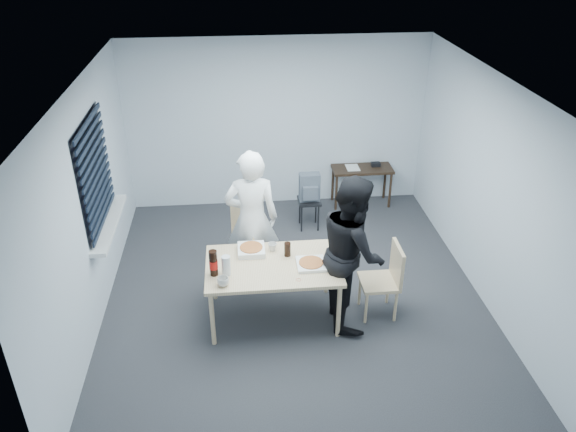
{
  "coord_description": "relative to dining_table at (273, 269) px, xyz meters",
  "views": [
    {
      "loc": [
        -0.62,
        -5.54,
        4.16
      ],
      "look_at": [
        -0.07,
        0.1,
        1.04
      ],
      "focal_mm": 35.0,
      "sensor_mm": 36.0,
      "label": 1
    }
  ],
  "objects": [
    {
      "name": "pizza_box_b",
      "position": [
        0.41,
        -0.06,
        0.08
      ],
      "size": [
        0.31,
        0.31,
        0.04
      ],
      "rotation": [
        0.0,
        0.0,
        -0.39
      ],
      "color": "white",
      "rests_on": "dining_table"
    },
    {
      "name": "chair_right",
      "position": [
        1.29,
        -0.05,
        -0.15
      ],
      "size": [
        0.42,
        0.42,
        0.89
      ],
      "color": "beige",
      "rests_on": "ground"
    },
    {
      "name": "papers",
      "position": [
        1.44,
        2.71,
        -0.04
      ],
      "size": [
        0.27,
        0.32,
        0.0
      ],
      "primitive_type": "cube",
      "rotation": [
        0.0,
        0.0,
        -0.32
      ],
      "color": "white",
      "rests_on": "side_table"
    },
    {
      "name": "mug_a",
      "position": [
        -0.54,
        -0.34,
        0.11
      ],
      "size": [
        0.17,
        0.17,
        0.1
      ],
      "primitive_type": "imported",
      "rotation": [
        0.0,
        0.0,
        0.52
      ],
      "color": "silver",
      "rests_on": "dining_table"
    },
    {
      "name": "dining_table",
      "position": [
        0.0,
        0.0,
        0.0
      ],
      "size": [
        1.48,
        0.94,
        0.72
      ],
      "color": "beige",
      "rests_on": "ground"
    },
    {
      "name": "pizza_box_a",
      "position": [
        -0.23,
        0.26,
        0.1
      ],
      "size": [
        0.31,
        0.31,
        0.08
      ],
      "rotation": [
        0.0,
        0.0,
        -0.17
      ],
      "color": "white",
      "rests_on": "dining_table"
    },
    {
      "name": "mug_b",
      "position": [
        0.02,
        0.28,
        0.11
      ],
      "size": [
        0.1,
        0.1,
        0.09
      ],
      "primitive_type": "imported",
      "color": "silver",
      "rests_on": "dining_table"
    },
    {
      "name": "black_box",
      "position": [
        1.81,
        2.73,
        -0.01
      ],
      "size": [
        0.14,
        0.11,
        0.06
      ],
      "primitive_type": "cube",
      "rotation": [
        0.0,
        0.0,
        0.09
      ],
      "color": "black",
      "rests_on": "side_table"
    },
    {
      "name": "person_black",
      "position": [
        0.86,
        -0.08,
        0.23
      ],
      "size": [
        0.47,
        0.86,
        1.77
      ],
      "primitive_type": "imported",
      "rotation": [
        0.0,
        0.0,
        1.57
      ],
      "color": "black",
      "rests_on": "ground"
    },
    {
      "name": "stool",
      "position": [
        0.67,
        2.02,
        -0.32
      ],
      "size": [
        0.32,
        0.32,
        0.45
      ],
      "color": "black",
      "rests_on": "ground"
    },
    {
      "name": "rubber_band",
      "position": [
        0.25,
        -0.32,
        0.06
      ],
      "size": [
        0.06,
        0.06,
        0.0
      ],
      "primitive_type": "torus",
      "rotation": [
        0.0,
        0.0,
        -0.08
      ],
      "color": "red",
      "rests_on": "dining_table"
    },
    {
      "name": "cola_glass",
      "position": [
        0.18,
        0.16,
        0.14
      ],
      "size": [
        0.1,
        0.1,
        0.16
      ],
      "primitive_type": "cylinder",
      "rotation": [
        0.0,
        0.0,
        0.42
      ],
      "color": "black",
      "rests_on": "dining_table"
    },
    {
      "name": "backpack",
      "position": [
        0.67,
        2.0,
        -0.01
      ],
      "size": [
        0.3,
        0.22,
        0.41
      ],
      "rotation": [
        0.0,
        0.0,
        0.24
      ],
      "color": "#595D66",
      "rests_on": "stool"
    },
    {
      "name": "room",
      "position": [
        -1.92,
        0.8,
        0.78
      ],
      "size": [
        5.0,
        5.0,
        5.0
      ],
      "color": "#2A2A2F",
      "rests_on": "ground"
    },
    {
      "name": "person_white",
      "position": [
        -0.2,
        0.73,
        0.23
      ],
      "size": [
        0.65,
        0.42,
        1.77
      ],
      "primitive_type": "imported",
      "rotation": [
        0.0,
        0.0,
        3.14
      ],
      "color": "white",
      "rests_on": "ground"
    },
    {
      "name": "chair_far",
      "position": [
        -0.24,
        1.05,
        -0.15
      ],
      "size": [
        0.42,
        0.42,
        0.89
      ],
      "color": "beige",
      "rests_on": "ground"
    },
    {
      "name": "plastic_cups",
      "position": [
        -0.51,
        -0.14,
        0.17
      ],
      "size": [
        0.12,
        0.12,
        0.22
      ],
      "primitive_type": "cylinder",
      "rotation": [
        0.0,
        0.0,
        0.43
      ],
      "color": "silver",
      "rests_on": "dining_table"
    },
    {
      "name": "soda_bottle",
      "position": [
        -0.64,
        -0.14,
        0.2
      ],
      "size": [
        0.09,
        0.09,
        0.3
      ],
      "rotation": [
        0.0,
        0.0,
        -0.41
      ],
      "color": "black",
      "rests_on": "dining_table"
    },
    {
      "name": "side_table",
      "position": [
        1.59,
        2.68,
        -0.12
      ],
      "size": [
        0.93,
        0.41,
        0.62
      ],
      "color": "#312013",
      "rests_on": "ground"
    }
  ]
}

